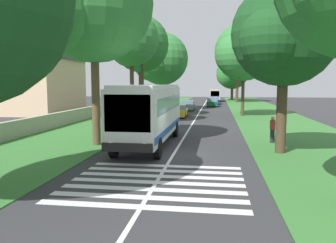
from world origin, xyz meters
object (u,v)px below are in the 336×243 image
Objects in this scene: roadside_tree_left_4 at (160,61)px; roadside_building at (44,83)px; coach_bus at (150,111)px; trailing_car_0 at (179,111)px; roadside_tree_left_3 at (139,46)px; utility_pole at (143,76)px; roadside_tree_right_0 at (242,54)px; roadside_tree_right_4 at (282,36)px; trailing_car_3 at (215,101)px; roadside_tree_right_1 at (237,61)px; roadside_tree_right_3 at (231,74)px; trailing_minibus_0 at (215,94)px; trailing_car_1 at (188,106)px; pedestrian at (272,129)px; roadside_tree_left_0 at (130,40)px; roadside_tree_left_2 at (90,6)px; trailing_car_2 at (212,103)px.

roadside_tree_left_4 reaches higher than roadside_building.
coach_bus reaches higher than trailing_car_0.
roadside_tree_left_3 is at bearing 101.03° from trailing_car_0.
utility_pole is 0.72× the size of roadside_building.
roadside_tree_right_0 is at bearing -47.02° from utility_pole.
roadside_tree_left_3 is 1.22× the size of roadside_tree_right_4.
roadside_tree_right_1 is at bearing -31.33° from trailing_car_3.
roadside_tree_right_0 is 37.91m from roadside_tree_right_3.
roadside_tree_left_4 is at bearing 163.32° from trailing_minibus_0.
trailing_minibus_0 is (25.12, -3.66, 0.88)m from trailing_car_1.
roadside_tree_right_4 is at bearing -158.75° from roadside_tree_left_4.
pedestrian is (-15.33, -12.19, -7.06)m from roadside_tree_left_3.
roadside_tree_right_3 is at bearing -12.12° from utility_pole.
roadside_tree_right_3 is at bearing 0.26° from roadside_tree_right_4.
roadside_tree_right_0 is at bearing -70.97° from trailing_car_0.
roadside_tree_right_3 is (5.25, -3.52, 4.30)m from trailing_minibus_0.
roadside_tree_left_0 is 16.72m from roadside_tree_right_4.
roadside_tree_left_2 reaches higher than roadside_tree_right_4.
trailing_car_0 is 0.72× the size of trailing_minibus_0.
roadside_tree_left_3 reaches higher than roadside_tree_left_4.
roadside_tree_right_0 reaches higher than roadside_building.
roadside_tree_right_3 is 56.71m from pedestrian.
trailing_car_1 is at bearing 42.40° from roadside_tree_right_0.
roadside_tree_left_3 reaches higher than coach_bus.
trailing_minibus_0 is 0.65× the size of roadside_tree_right_4.
coach_bus is at bearing 78.29° from roadside_tree_right_4.
roadside_tree_left_3 reaches higher than trailing_car_3.
trailing_car_2 is 0.40× the size of roadside_tree_left_4.
trailing_car_3 is 0.47× the size of roadside_tree_right_4.
roadside_tree_right_1 is at bearing -19.44° from trailing_car_1.
trailing_car_1 is 0.36× the size of roadside_building.
roadside_tree_left_2 is at bearing 169.83° from trailing_car_0.
roadside_tree_right_1 is 39.25m from roadside_building.
roadside_tree_left_2 reaches higher than roadside_tree_right_0.
utility_pole is (-9.10, 9.77, -2.70)m from roadside_tree_right_0.
trailing_minibus_0 reaches higher than pedestrian.
pedestrian is at bearing -163.73° from trailing_car_1.
roadside_tree_left_3 is (17.59, 1.06, -0.45)m from roadside_tree_left_2.
coach_bus is 8.67m from roadside_tree_right_4.
trailing_car_2 is 26.59m from roadside_building.
roadside_building is (-32.11, 21.61, 2.34)m from trailing_minibus_0.
utility_pole is at bearing 47.91° from pedestrian.
roadside_tree_left_3 is 20.82m from pedestrian.
roadside_tree_right_1 is 51.62m from roadside_tree_right_4.
roadside_tree_left_4 is at bearing 21.25° from roadside_tree_right_4.
trailing_car_3 is at bearing -44.06° from roadside_building.
roadside_tree_right_0 reaches higher than roadside_tree_right_3.
roadside_tree_right_3 is (41.17, -11.74, -2.13)m from roadside_tree_left_3.
roadside_tree_right_4 is (-19.39, -7.64, 5.65)m from trailing_car_0.
trailing_car_3 is (43.09, -3.63, -1.48)m from coach_bus.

